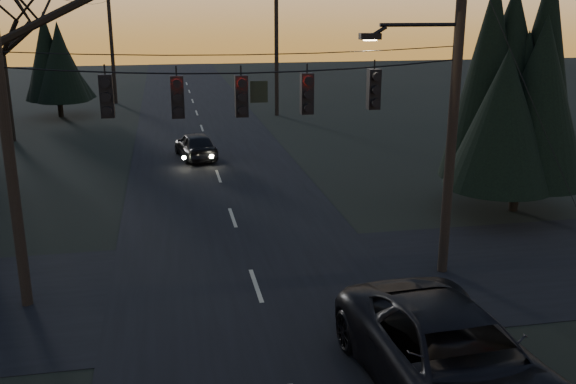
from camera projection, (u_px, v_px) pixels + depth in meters
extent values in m
cube|color=black|center=(223.00, 188.00, 27.19)|extent=(8.00, 120.00, 0.02)
cube|color=black|center=(256.00, 286.00, 17.77)|extent=(60.00, 7.00, 0.02)
cylinder|color=black|center=(243.00, 63.00, 16.01)|extent=(11.50, 0.04, 0.04)
cylinder|color=black|center=(515.00, 190.00, 24.09)|extent=(0.36, 0.36, 1.60)
cone|color=black|center=(526.00, 85.00, 22.98)|extent=(4.73, 4.73, 7.06)
cylinder|color=black|center=(7.00, 99.00, 36.00)|extent=(0.44, 0.44, 4.77)
cylinder|color=black|center=(60.00, 105.00, 44.31)|extent=(0.36, 0.36, 1.60)
cone|color=black|center=(56.00, 62.00, 43.48)|extent=(3.93, 3.93, 5.13)
imported|color=black|center=(453.00, 360.00, 12.40)|extent=(3.38, 6.60, 1.78)
imported|color=black|center=(196.00, 146.00, 32.28)|extent=(2.23, 4.17, 1.35)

